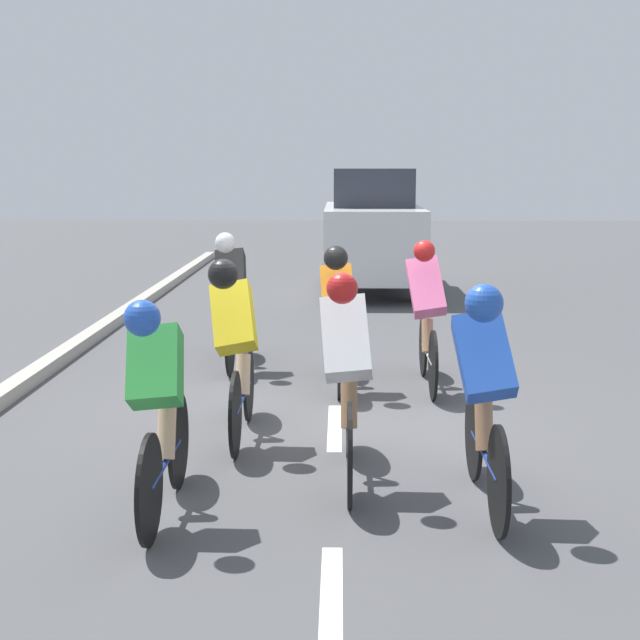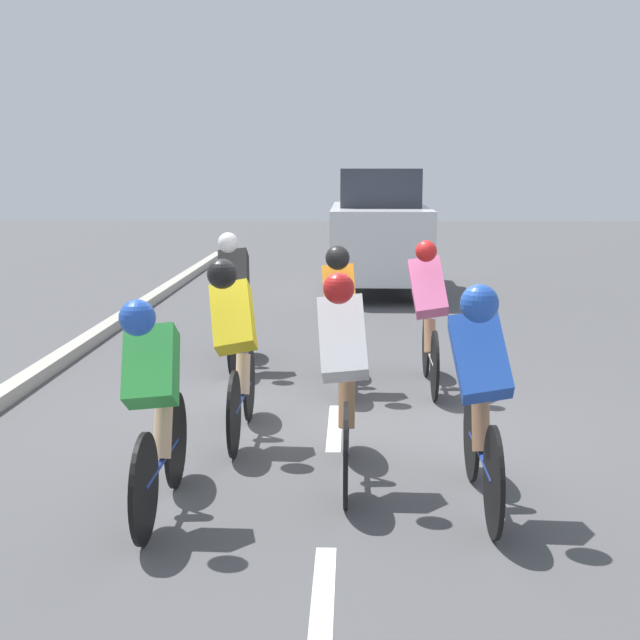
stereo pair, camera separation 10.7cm
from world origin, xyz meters
TOP-DOWN VIEW (x-y plane):
  - ground_plane at (0.00, 0.00)m, footprint 60.00×60.00m
  - lane_stripe_near at (0.00, 3.41)m, footprint 0.12×1.40m
  - lane_stripe_mid at (0.00, 0.21)m, footprint 0.12×1.40m
  - lane_stripe_far at (0.00, -2.99)m, footprint 0.12×1.40m
  - cyclist_pink at (-0.92, -1.19)m, footprint 0.41×1.73m
  - cyclist_green at (1.11, 2.25)m, footprint 0.37×1.65m
  - cyclist_blue at (-0.98, 2.06)m, footprint 0.41×1.72m
  - cyclist_yellow at (0.81, 0.59)m, footprint 0.42×1.71m
  - cyclist_white at (-0.09, 1.58)m, footprint 0.37×1.76m
  - cyclist_orange at (-0.02, -1.20)m, footprint 0.36×1.71m
  - cyclist_black at (1.16, -2.10)m, footprint 0.37×1.67m
  - support_car at (-0.63, -8.54)m, footprint 1.70×4.06m

SIDE VIEW (x-z plane):
  - ground_plane at x=0.00m, z-range 0.00..0.00m
  - lane_stripe_near at x=0.00m, z-range 0.00..0.01m
  - lane_stripe_mid at x=0.00m, z-range 0.00..0.01m
  - lane_stripe_far at x=0.00m, z-range 0.00..0.01m
  - cyclist_green at x=1.11m, z-range 0.03..1.50m
  - cyclist_orange at x=-0.02m, z-range 0.04..1.52m
  - cyclist_white at x=-0.09m, z-range 0.02..1.57m
  - cyclist_pink at x=-0.92m, z-range 0.03..1.57m
  - cyclist_black at x=1.16m, z-range 0.03..1.58m
  - cyclist_blue at x=-0.98m, z-range 0.05..1.58m
  - cyclist_yellow at x=0.81m, z-range 0.05..1.59m
  - support_car at x=-0.63m, z-range 0.00..2.21m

